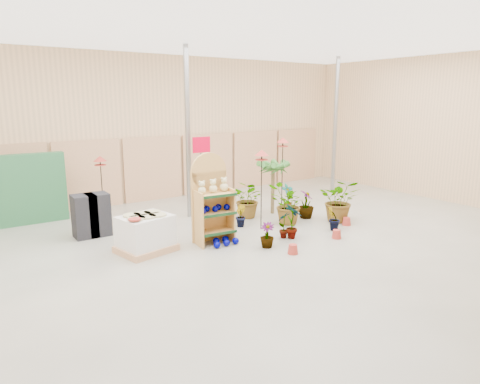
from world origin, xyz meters
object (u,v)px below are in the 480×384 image
(display_shelf, at_px, (211,202))
(bird_table_front, at_px, (262,156))
(pallet_stack, at_px, (146,233))
(potted_plant_2, at_px, (288,205))

(display_shelf, relative_size, bird_table_front, 1.02)
(display_shelf, bearing_deg, pallet_stack, 177.70)
(display_shelf, distance_m, bird_table_front, 1.75)
(pallet_stack, xyz_separation_m, bird_table_front, (2.96, -0.07, 1.43))
(display_shelf, height_order, potted_plant_2, display_shelf)
(bird_table_front, bearing_deg, potted_plant_2, -3.27)
(pallet_stack, relative_size, bird_table_front, 0.64)
(display_shelf, relative_size, pallet_stack, 1.59)
(pallet_stack, bearing_deg, potted_plant_2, -14.13)
(display_shelf, xyz_separation_m, bird_table_front, (1.49, 0.13, 0.91))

